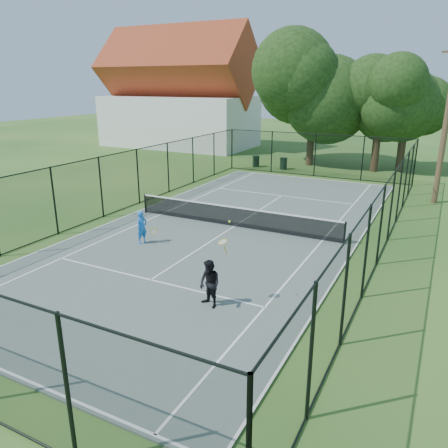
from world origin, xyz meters
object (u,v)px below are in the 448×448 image
at_px(trash_bin_left, 256,161).
at_px(utility_pole, 446,122).
at_px(tennis_net, 234,216).
at_px(player_black, 210,284).
at_px(player_blue, 142,227).
at_px(trash_bin_right, 283,163).

relative_size(trash_bin_left, utility_pole, 0.10).
relative_size(tennis_net, player_black, 3.86).
xyz_separation_m(tennis_net, trash_bin_left, (-5.13, 14.53, -0.14)).
xyz_separation_m(utility_pole, player_blue, (-10.38, -12.65, -3.63)).
relative_size(trash_bin_right, player_blue, 0.65).
xyz_separation_m(trash_bin_left, player_blue, (2.72, -18.18, 0.30)).
distance_m(utility_pole, player_black, 17.30).
bearing_deg(player_black, player_blue, 145.90).
relative_size(tennis_net, player_blue, 7.43).
bearing_deg(utility_pole, player_blue, -129.36).
bearing_deg(player_black, tennis_net, 110.42).
distance_m(player_blue, player_black, 6.08).
distance_m(trash_bin_left, player_black, 22.95).
bearing_deg(player_blue, player_black, -34.10).
bearing_deg(utility_pole, trash_bin_left, 157.11).
xyz_separation_m(tennis_net, player_black, (2.63, -7.06, 0.21)).
height_order(player_blue, player_black, player_black).
xyz_separation_m(tennis_net, trash_bin_right, (-2.83, 14.50, -0.13)).
height_order(tennis_net, trash_bin_left, tennis_net).
distance_m(tennis_net, player_black, 7.54).
distance_m(trash_bin_left, player_blue, 18.39).
distance_m(trash_bin_right, utility_pole, 12.73).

